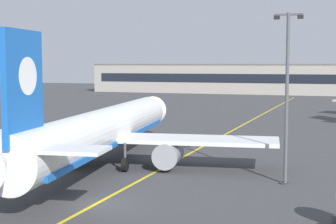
{
  "coord_description": "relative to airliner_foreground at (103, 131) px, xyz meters",
  "views": [
    {
      "loc": [
        15.66,
        -31.0,
        9.51
      ],
      "look_at": [
        1.47,
        9.66,
        5.52
      ],
      "focal_mm": 55.18,
      "sensor_mm": 36.0,
      "label": 1
    }
  ],
  "objects": [
    {
      "name": "apron_lamp_post",
      "position": [
        16.8,
        -1.5,
        3.69
      ],
      "size": [
        2.24,
        0.9,
        13.5
      ],
      "color": "#515156",
      "rests_on": "ground"
    },
    {
      "name": "ground_plane",
      "position": [
        5.65,
        -11.82,
        -3.37
      ],
      "size": [
        400.0,
        400.0,
        0.0
      ],
      "primitive_type": "plane",
      "color": "#3D3D3F"
    },
    {
      "name": "terminal_building",
      "position": [
        6.97,
        124.69,
        1.52
      ],
      "size": [
        138.89,
        12.4,
        9.76
      ],
      "color": "#9E998E",
      "rests_on": "ground"
    },
    {
      "name": "airliner_foreground",
      "position": [
        0.0,
        0.0,
        0.0
      ],
      "size": [
        32.36,
        41.44,
        11.65
      ],
      "color": "white",
      "rests_on": "ground"
    },
    {
      "name": "taxiway_centreline",
      "position": [
        5.65,
        18.18,
        -3.37
      ],
      "size": [
        2.45,
        179.99,
        0.01
      ],
      "primitive_type": "cube",
      "rotation": [
        0.0,
        0.0,
        -0.01
      ],
      "color": "yellow",
      "rests_on": "ground"
    }
  ]
}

